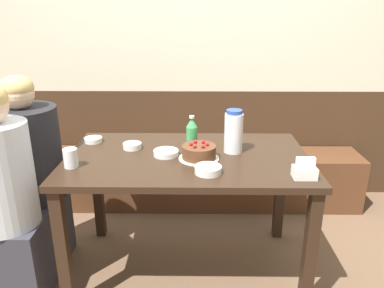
{
  "coord_description": "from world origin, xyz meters",
  "views": [
    {
      "loc": [
        0.05,
        -1.93,
        1.5
      ],
      "look_at": [
        0.03,
        0.05,
        0.79
      ],
      "focal_mm": 35.0,
      "sensor_mm": 36.0,
      "label": 1
    }
  ],
  "objects": [
    {
      "name": "ground_plane",
      "position": [
        0.0,
        0.0,
        0.0
      ],
      "size": [
        12.0,
        12.0,
        0.0
      ],
      "primitive_type": "plane",
      "color": "brown"
    },
    {
      "name": "bowl_sauce_shallow",
      "position": [
        -0.58,
        0.22,
        0.76
      ],
      "size": [
        0.11,
        0.11,
        0.03
      ],
      "color": "white",
      "rests_on": "dining_table"
    },
    {
      "name": "napkin_holder",
      "position": [
        0.57,
        -0.29,
        0.78
      ],
      "size": [
        0.11,
        0.08,
        0.11
      ],
      "color": "white",
      "rests_on": "dining_table"
    },
    {
      "name": "water_pitcher",
      "position": [
        0.26,
        0.06,
        0.86
      ],
      "size": [
        0.1,
        0.1,
        0.25
      ],
      "color": "white",
      "rests_on": "dining_table"
    },
    {
      "name": "bowl_side_dish",
      "position": [
        0.11,
        -0.24,
        0.76
      ],
      "size": [
        0.13,
        0.13,
        0.04
      ],
      "color": "white",
      "rests_on": "dining_table"
    },
    {
      "name": "bowl_soup_white",
      "position": [
        -0.12,
        0.0,
        0.76
      ],
      "size": [
        0.14,
        0.14,
        0.03
      ],
      "color": "white",
      "rests_on": "dining_table"
    },
    {
      "name": "person_teal_shirt",
      "position": [
        -0.93,
        -0.24,
        0.57
      ],
      "size": [
        0.34,
        0.32,
        1.19
      ],
      "color": "#33333D",
      "rests_on": "ground_plane"
    },
    {
      "name": "back_wall",
      "position": [
        0.0,
        1.05,
        1.25
      ],
      "size": [
        4.8,
        0.04,
        2.5
      ],
      "color": "#3D2819",
      "rests_on": "ground_plane"
    },
    {
      "name": "soju_bottle",
      "position": [
        0.02,
        0.1,
        0.84
      ],
      "size": [
        0.06,
        0.06,
        0.2
      ],
      "color": "#388E4C",
      "rests_on": "dining_table"
    },
    {
      "name": "person_pale_blue_shirt",
      "position": [
        -0.93,
        0.07,
        0.59
      ],
      "size": [
        0.39,
        0.39,
        1.17
      ],
      "color": "#33333D",
      "rests_on": "ground_plane"
    },
    {
      "name": "glass_water_tall",
      "position": [
        -0.59,
        -0.17,
        0.79
      ],
      "size": [
        0.07,
        0.07,
        0.1
      ],
      "color": "silver",
      "rests_on": "dining_table"
    },
    {
      "name": "bowl_rice_small",
      "position": [
        -0.32,
        0.11,
        0.76
      ],
      "size": [
        0.11,
        0.11,
        0.03
      ],
      "color": "white",
      "rests_on": "dining_table"
    },
    {
      "name": "bench_seat",
      "position": [
        0.0,
        0.83,
        0.22
      ],
      "size": [
        2.7,
        0.38,
        0.43
      ],
      "color": "#56331E",
      "rests_on": "ground_plane"
    },
    {
      "name": "dining_table",
      "position": [
        0.0,
        0.0,
        0.65
      ],
      "size": [
        1.34,
        0.8,
        0.74
      ],
      "color": "black",
      "rests_on": "ground_plane"
    },
    {
      "name": "birthday_cake",
      "position": [
        0.06,
        -0.05,
        0.78
      ],
      "size": [
        0.22,
        0.22,
        0.1
      ],
      "color": "white",
      "rests_on": "dining_table"
    }
  ]
}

